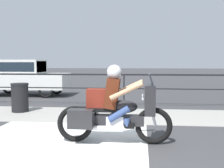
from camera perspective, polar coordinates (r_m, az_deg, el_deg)
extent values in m
plane|color=#38383A|center=(5.19, -1.31, -13.58)|extent=(120.00, 120.00, 0.00)
cube|color=#99968E|center=(8.47, 1.67, -6.38)|extent=(44.00, 2.40, 0.01)
cube|color=silver|center=(5.24, -13.36, -13.49)|extent=(3.62, 6.00, 0.01)
cube|color=black|center=(10.06, 2.45, 1.91)|extent=(36.00, 0.04, 0.06)
cube|color=black|center=(10.09, 2.44, -0.92)|extent=(36.00, 0.03, 0.04)
cylinder|color=black|center=(10.10, 2.44, -1.25)|extent=(0.05, 0.05, 1.17)
torus|color=black|center=(5.60, 8.46, -8.40)|extent=(0.73, 0.11, 0.73)
torus|color=black|center=(5.75, -7.54, -8.04)|extent=(0.73, 0.11, 0.73)
cube|color=#232326|center=(5.60, 0.35, -7.30)|extent=(1.20, 0.22, 0.20)
cube|color=silver|center=(5.61, 0.67, -7.81)|extent=(0.34, 0.26, 0.26)
ellipsoid|color=#232326|center=(5.54, 2.30, -4.60)|extent=(0.56, 0.30, 0.26)
cube|color=black|center=(5.58, -1.26, -5.15)|extent=(0.69, 0.28, 0.08)
cube|color=#232326|center=(5.51, 7.70, -3.11)|extent=(0.20, 0.57, 0.57)
cube|color=#1E232B|center=(5.47, 7.95, 0.90)|extent=(0.10, 0.49, 0.24)
cylinder|color=silver|center=(5.50, 6.24, -2.59)|extent=(0.04, 0.70, 0.04)
cylinder|color=silver|center=(5.50, -1.80, -8.92)|extent=(0.86, 0.09, 0.09)
cube|color=#232326|center=(5.45, -6.30, -7.00)|extent=(0.48, 0.28, 0.36)
cube|color=#232326|center=(5.91, -5.30, -6.07)|extent=(0.48, 0.28, 0.36)
cylinder|color=silver|center=(5.55, 8.19, -5.78)|extent=(0.18, 0.06, 0.52)
cube|color=#4C1E0F|center=(5.52, 0.03, -1.88)|extent=(0.32, 0.36, 0.61)
sphere|color=tan|center=(5.49, 0.45, 2.21)|extent=(0.23, 0.23, 0.23)
sphere|color=#B7B7BC|center=(5.49, 0.45, 2.42)|extent=(0.29, 0.29, 0.29)
cylinder|color=#33477A|center=(5.42, 1.45, -6.10)|extent=(0.44, 0.13, 0.34)
cylinder|color=#33477A|center=(5.44, 3.03, -7.78)|extent=(0.11, 0.11, 0.14)
cube|color=black|center=(5.45, 3.56, -8.51)|extent=(0.20, 0.10, 0.09)
cylinder|color=#33477A|center=(5.71, 1.69, -5.54)|extent=(0.44, 0.13, 0.34)
cylinder|color=#33477A|center=(5.73, 3.20, -7.14)|extent=(0.11, 0.11, 0.14)
cube|color=black|center=(5.74, 3.70, -7.83)|extent=(0.20, 0.10, 0.09)
cylinder|color=tan|center=(5.19, 2.96, -1.43)|extent=(0.64, 0.09, 0.36)
cylinder|color=tan|center=(5.79, 3.29, -0.81)|extent=(0.64, 0.09, 0.36)
cube|color=maroon|center=(5.57, -3.04, -2.92)|extent=(0.40, 0.26, 0.37)
cube|color=silver|center=(13.85, -17.14, 0.62)|extent=(4.01, 1.64, 0.70)
cube|color=silver|center=(13.92, -18.12, 3.39)|extent=(2.09, 1.44, 0.65)
cube|color=#19232D|center=(13.54, -14.16, 3.45)|extent=(0.04, 1.28, 0.52)
cube|color=#19232D|center=(13.92, -18.12, 3.39)|extent=(1.92, 1.48, 0.42)
torus|color=black|center=(12.73, -13.29, -1.22)|extent=(0.70, 0.11, 0.70)
torus|color=black|center=(14.16, -11.27, -0.61)|extent=(0.70, 0.11, 0.70)
torus|color=black|center=(15.09, -20.33, -0.49)|extent=(0.70, 0.11, 0.70)
cylinder|color=black|center=(9.46, -18.20, -2.83)|extent=(0.53, 0.53, 0.86)
cylinder|color=black|center=(9.41, -18.27, -0.04)|extent=(0.55, 0.55, 0.06)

